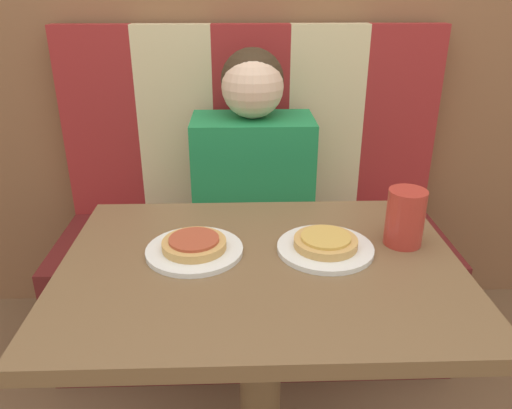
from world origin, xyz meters
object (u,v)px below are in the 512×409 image
pizza_left (194,244)px  drinking_cup (405,217)px  pizza_right (326,241)px  plate_left (195,250)px  person (253,153)px  plate_right (325,248)px

pizza_left → drinking_cup: bearing=3.5°
pizza_right → drinking_cup: drinking_cup is taller
plate_left → pizza_right: (0.30, 0.00, 0.02)m
person → plate_left: person is taller
plate_left → plate_right: 0.30m
pizza_left → pizza_right: bearing=0.0°
drinking_cup → plate_right: bearing=-170.9°
plate_left → pizza_left: bearing=0.0°
person → drinking_cup: 0.67m
pizza_left → pizza_right: size_ratio=1.00×
person → pizza_right: person is taller
pizza_right → drinking_cup: bearing=9.1°
pizza_right → plate_left: bearing=180.0°
person → pizza_right: 0.62m
pizza_right → pizza_left: bearing=180.0°
plate_left → plate_right: bearing=0.0°
pizza_right → plate_right: bearing=0.0°
plate_right → pizza_left: size_ratio=1.52×
pizza_left → drinking_cup: size_ratio=1.08×
pizza_right → drinking_cup: (0.19, 0.03, 0.04)m
person → plate_left: (-0.15, -0.61, -0.03)m
plate_right → pizza_left: 0.30m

